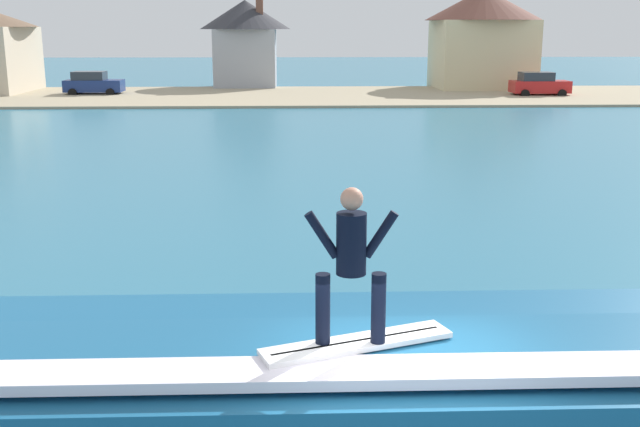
% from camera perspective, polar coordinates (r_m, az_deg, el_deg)
% --- Properties ---
extents(wave_crest, '(10.47, 3.38, 1.75)m').
position_cam_1_polar(wave_crest, '(9.25, 1.03, -13.87)').
color(wave_crest, '#1B5D89').
rests_on(wave_crest, ground_plane).
extents(surfboard, '(2.17, 1.14, 0.06)m').
position_cam_1_polar(surfboard, '(8.37, 2.83, -9.71)').
color(surfboard, white).
rests_on(surfboard, wave_crest).
extents(surfer, '(0.99, 0.32, 1.71)m').
position_cam_1_polar(surfer, '(7.98, 2.36, -3.38)').
color(surfer, black).
rests_on(surfer, surfboard).
extents(shoreline_bank, '(120.00, 16.64, 0.17)m').
position_cam_1_polar(shoreline_bank, '(58.15, -0.89, 8.86)').
color(shoreline_bank, tan).
rests_on(shoreline_bank, ground_plane).
extents(car_near_shore, '(4.35, 2.24, 1.86)m').
position_cam_1_polar(car_near_shore, '(61.51, -16.73, 9.37)').
color(car_near_shore, navy).
rests_on(car_near_shore, ground_plane).
extents(car_far_shore, '(4.31, 2.26, 1.86)m').
position_cam_1_polar(car_far_shore, '(60.42, 16.16, 9.33)').
color(car_far_shore, red).
rests_on(car_far_shore, ground_plane).
extents(house_gabled_white, '(9.73, 9.73, 8.29)m').
position_cam_1_polar(house_gabled_white, '(66.58, 12.13, 13.06)').
color(house_gabled_white, beige).
rests_on(house_gabled_white, ground_plane).
extents(house_small_cottage, '(7.80, 7.80, 7.61)m').
position_cam_1_polar(house_small_cottage, '(67.37, -5.63, 13.04)').
color(house_small_cottage, '#9EA3AD').
rests_on(house_small_cottage, ground_plane).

